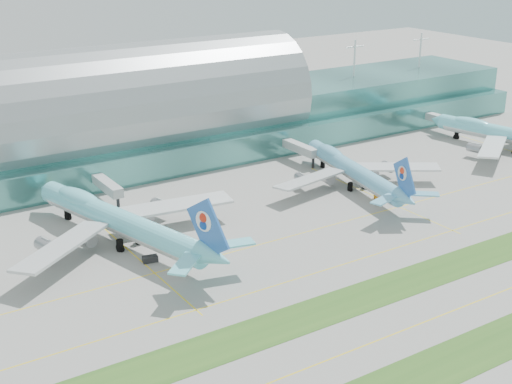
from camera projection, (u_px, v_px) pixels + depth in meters
ground at (382, 296)px, 168.12m from camera, size 700.00×700.00×0.00m
terminal at (148, 121)px, 264.50m from camera, size 340.00×69.10×36.00m
grass_strip_near at (476, 351)px, 146.08m from camera, size 420.00×12.00×0.08m
grass_strip_far at (377, 292)px, 169.68m from camera, size 420.00×12.00×0.08m
taxiline_b at (426, 321)px, 157.11m from camera, size 420.00×0.35×0.01m
taxiline_c at (334, 267)px, 182.28m from camera, size 420.00×0.35×0.01m
taxiline_d at (285, 238)px, 199.59m from camera, size 420.00×0.35×0.01m
airliner_b at (118, 219)px, 194.30m from camera, size 69.48×80.24×22.40m
airliner_c at (352, 169)px, 237.73m from camera, size 60.38×69.39×19.21m
airliner_d at (510, 135)px, 275.90m from camera, size 64.41×74.05×20.52m
gse_c at (150, 259)px, 184.92m from camera, size 4.27×2.79×1.63m
gse_d at (184, 242)px, 195.31m from camera, size 3.27×2.09×1.45m
gse_e at (379, 196)px, 228.43m from camera, size 3.57×2.23×1.36m
gse_f at (380, 186)px, 237.38m from camera, size 3.57×1.97×1.46m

